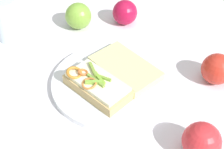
% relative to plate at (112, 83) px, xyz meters
% --- Properties ---
extents(ground_plane, '(2.00, 2.00, 0.00)m').
position_rel_plate_xyz_m(ground_plane, '(0.00, 0.00, -0.01)').
color(ground_plane, silver).
rests_on(ground_plane, ground).
extents(plate, '(0.30, 0.30, 0.02)m').
position_rel_plate_xyz_m(plate, '(0.00, 0.00, 0.00)').
color(plate, white).
rests_on(plate, ground_plane).
extents(sandwich, '(0.17, 0.11, 0.05)m').
position_rel_plate_xyz_m(sandwich, '(-0.01, -0.05, 0.03)').
color(sandwich, tan).
rests_on(sandwich, plate).
extents(bread_slice_side, '(0.19, 0.14, 0.02)m').
position_rel_plate_xyz_m(bread_slice_side, '(0.01, 0.05, 0.02)').
color(bread_slice_side, beige).
rests_on(bread_slice_side, plate).
extents(apple_0, '(0.10, 0.10, 0.08)m').
position_rel_plate_xyz_m(apple_0, '(0.20, 0.16, 0.03)').
color(apple_0, red).
rests_on(apple_0, ground_plane).
extents(apple_1, '(0.11, 0.11, 0.08)m').
position_rel_plate_xyz_m(apple_1, '(-0.22, 0.15, 0.03)').
color(apple_1, '#76A638').
rests_on(apple_1, ground_plane).
extents(apple_2, '(0.11, 0.11, 0.08)m').
position_rel_plate_xyz_m(apple_2, '(0.26, -0.06, 0.03)').
color(apple_2, red).
rests_on(apple_2, ground_plane).
extents(apple_3, '(0.11, 0.11, 0.07)m').
position_rel_plate_xyz_m(apple_3, '(-0.12, 0.24, 0.03)').
color(apple_3, '#AA0F35').
rests_on(apple_3, ground_plane).
extents(drinking_glass, '(0.07, 0.07, 0.12)m').
position_rel_plate_xyz_m(drinking_glass, '(-0.36, -0.01, 0.05)').
color(drinking_glass, silver).
rests_on(drinking_glass, ground_plane).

